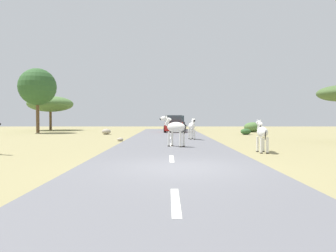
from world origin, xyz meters
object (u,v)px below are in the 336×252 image
zebra_3 (262,133)px  bush_0 (252,127)px  zebra_0 (192,126)px  tree_2 (37,87)px  rock_0 (106,132)px  rock_2 (120,139)px  zebra_2 (175,128)px  car_0 (174,124)px  bush_1 (246,132)px  car_1 (177,123)px  tree_0 (50,104)px

zebra_3 → bush_0: 20.38m
zebra_0 → bush_0: (7.37, 11.95, -0.42)m
tree_2 → rock_0: 9.11m
zebra_3 → rock_2: size_ratio=3.81×
zebra_2 → bush_0: zebra_2 is taller
tree_2 → car_0: bearing=4.1°
car_0 → rock_2: car_0 is taller
tree_2 → bush_1: size_ratio=6.98×
zebra_0 → rock_2: bearing=4.9°
zebra_3 → car_0: (-3.55, 18.99, -0.05)m
tree_2 → car_1: bearing=24.4°
car_0 → tree_2: size_ratio=0.68×
zebra_2 → zebra_3: 4.55m
zebra_2 → zebra_3: size_ratio=1.04×
car_0 → bush_1: (6.42, -4.29, -0.57)m
bush_0 → rock_0: (-14.75, -4.61, -0.27)m
zebra_2 → tree_0: bearing=71.7°
zebra_2 → bush_0: (8.68, 17.40, -0.52)m
zebra_0 → rock_2: (-4.84, -1.01, -0.83)m
car_1 → tree_0: (-15.47, 0.21, 2.35)m
car_1 → tree_2: 16.15m
zebra_3 → car_0: car_0 is taller
car_0 → rock_0: (-6.38, -3.80, -0.59)m
car_1 → tree_0: tree_0 is taller
rock_0 → zebra_3: bearing=-56.8°
zebra_2 → tree_2: tree_2 is taller
tree_0 → bush_0: tree_0 is taller
zebra_2 → car_0: car_0 is taller
tree_0 → bush_1: bearing=-25.0°
car_1 → rock_2: 18.17m
tree_2 → rock_0: tree_2 is taller
zebra_0 → bush_0: zebra_0 is taller
zebra_3 → car_1: car_1 is taller
zebra_0 → rock_0: 10.43m
bush_0 → car_0: bearing=-174.5°
tree_0 → tree_2: 6.95m
tree_0 → tree_2: tree_2 is taller
car_1 → zebra_0: bearing=-86.4°
bush_1 → rock_2: 12.92m
zebra_0 → bush_0: size_ratio=0.91×
zebra_2 → car_0: bearing=37.2°
bush_0 → rock_2: size_ratio=4.18×
bush_1 → rock_0: bush_1 is taller
zebra_0 → car_0: bearing=-91.7°
car_0 → bush_0: (8.37, 0.81, -0.32)m
car_1 → bush_1: size_ratio=4.70×
zebra_3 → bush_1: bearing=80.9°
zebra_0 → rock_0: zebra_0 is taller
bush_0 → zebra_0: bearing=-121.7°
zebra_0 → rock_2: 5.01m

